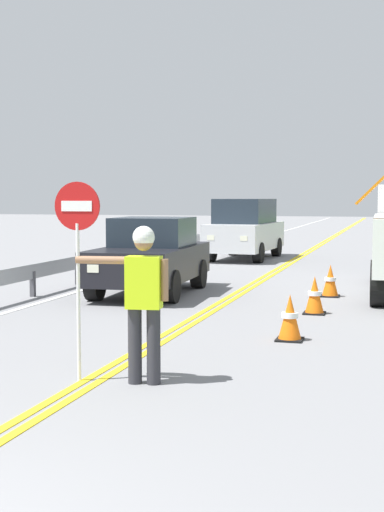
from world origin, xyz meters
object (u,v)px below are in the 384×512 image
object	(u,v)px
oncoming_suv_second	(245,229)
traffic_cone_tail	(330,281)
traffic_cone_mid	(315,296)
traffic_cone_lead	(290,318)
flagger_worker	(143,294)
oncoming_sedan_nearest	(151,256)
stop_sign_paddle	(78,236)

from	to	relation	value
oncoming_suv_second	traffic_cone_tail	xyz separation A→B (m)	(3.77, -9.03, -0.72)
traffic_cone_mid	traffic_cone_lead	bearing A→B (deg)	-91.71
oncoming_suv_second	traffic_cone_tail	world-z (taller)	oncoming_suv_second
flagger_worker	traffic_cone_mid	distance (m)	5.81
traffic_cone_mid	oncoming_sedan_nearest	bearing A→B (deg)	154.14
stop_sign_paddle	traffic_cone_tail	xyz separation A→B (m)	(2.17, 8.15, -1.37)
oncoming_suv_second	traffic_cone_tail	bearing A→B (deg)	-67.34
oncoming_sedan_nearest	traffic_cone_lead	world-z (taller)	oncoming_sedan_nearest
traffic_cone_lead	traffic_cone_mid	size ratio (longest dim) A/B	1.00
oncoming_suv_second	traffic_cone_lead	distance (m)	14.56
traffic_cone_lead	traffic_cone_tail	world-z (taller)	same
oncoming_suv_second	traffic_cone_lead	xyz separation A→B (m)	(3.62, -14.08, -0.72)
flagger_worker	traffic_cone_mid	world-z (taller)	flagger_worker
traffic_cone_lead	traffic_cone_mid	world-z (taller)	same
flagger_worker	traffic_cone_mid	bearing A→B (deg)	76.59
traffic_cone_lead	traffic_cone_tail	size ratio (longest dim) A/B	1.00
traffic_cone_tail	traffic_cone_lead	bearing A→B (deg)	-91.64
flagger_worker	traffic_cone_lead	distance (m)	3.33
flagger_worker	traffic_cone_tail	size ratio (longest dim) A/B	2.61
stop_sign_paddle	traffic_cone_mid	size ratio (longest dim) A/B	3.33
flagger_worker	stop_sign_paddle	bearing A→B (deg)	-172.61
oncoming_suv_second	traffic_cone_lead	world-z (taller)	oncoming_suv_second
flagger_worker	traffic_cone_tail	bearing A→B (deg)	80.11
flagger_worker	oncoming_suv_second	world-z (taller)	oncoming_suv_second
traffic_cone_mid	traffic_cone_tail	distance (m)	2.45
stop_sign_paddle	traffic_cone_tail	size ratio (longest dim) A/B	3.33
traffic_cone_tail	stop_sign_paddle	bearing A→B (deg)	-104.88
oncoming_suv_second	traffic_cone_tail	distance (m)	9.81
flagger_worker	traffic_cone_lead	size ratio (longest dim) A/B	2.61
traffic_cone_lead	oncoming_sedan_nearest	bearing A→B (deg)	130.11
stop_sign_paddle	oncoming_sedan_nearest	distance (m)	7.82
traffic_cone_lead	traffic_cone_mid	distance (m)	2.61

